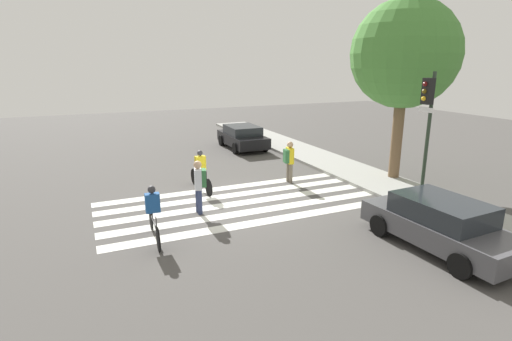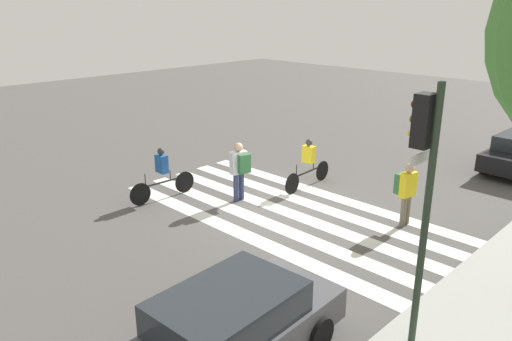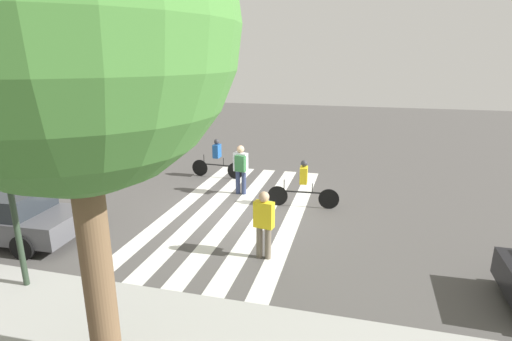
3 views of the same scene
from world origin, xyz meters
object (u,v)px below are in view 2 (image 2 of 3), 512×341
Objects in this scene: traffic_light at (424,171)px; car_parked_dark_suv at (229,330)px; pedestrian_adult_blue_shirt at (240,167)px; cyclist_far_lane at (162,172)px; pedestrian_adult_yellow_jacket at (406,189)px; cyclist_mid_street at (308,162)px.

traffic_light is 1.06× the size of car_parked_dark_suv.
pedestrian_adult_blue_shirt is 2.39m from cyclist_far_lane.
car_parked_dark_suv is at bearing 16.52° from pedestrian_adult_yellow_jacket.
pedestrian_adult_yellow_jacket is 4.84m from pedestrian_adult_blue_shirt.
pedestrian_adult_blue_shirt is (1.92, -4.44, 0.04)m from pedestrian_adult_yellow_jacket.
pedestrian_adult_yellow_jacket is 0.74× the size of cyclist_mid_street.
cyclist_far_lane is at bearing -50.70° from pedestrian_adult_yellow_jacket.
pedestrian_adult_blue_shirt reaches higher than pedestrian_adult_yellow_jacket.
cyclist_far_lane is at bearing -120.36° from car_parked_dark_suv.
traffic_light is 2.04× the size of cyclist_far_lane.
pedestrian_adult_yellow_jacket reaches higher than car_parked_dark_suv.
pedestrian_adult_blue_shirt reaches higher than car_parked_dark_suv.
traffic_light is at bearing 141.87° from car_parked_dark_suv.
cyclist_mid_street is at bearing -86.91° from pedestrian_adult_yellow_jacket.
pedestrian_adult_yellow_jacket is 0.97× the size of pedestrian_adult_blue_shirt.
cyclist_far_lane is 0.52× the size of car_parked_dark_suv.
car_parked_dark_suv is at bearing -121.58° from pedestrian_adult_blue_shirt.
cyclist_far_lane is (3.48, -6.25, -0.16)m from pedestrian_adult_yellow_jacket.
pedestrian_adult_yellow_jacket is 7.16m from cyclist_far_lane.
cyclist_mid_street is 0.54× the size of car_parked_dark_suv.
pedestrian_adult_yellow_jacket is at bearing 79.02° from cyclist_mid_street.
pedestrian_adult_blue_shirt is at bearing 133.43° from cyclist_far_lane.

